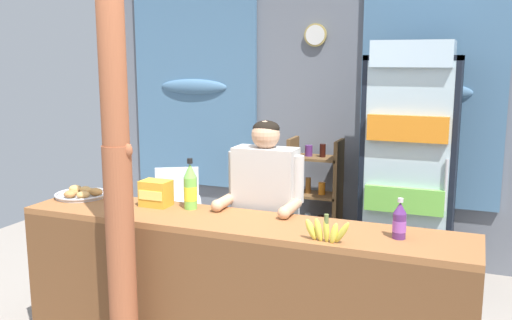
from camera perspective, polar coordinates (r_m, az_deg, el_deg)
ground_plane at (r=4.31m, az=-0.48°, el=-15.88°), size 6.97×6.97×0.00m
back_wall_curtained at (r=5.46m, az=5.92°, el=5.77°), size 4.79×0.22×2.87m
stall_counter at (r=3.48m, az=-2.79°, el=-12.31°), size 2.85×0.52×0.93m
timber_post at (r=3.27m, az=-14.01°, el=0.43°), size 0.19×0.17×2.84m
drink_fridge at (r=4.71m, az=15.41°, el=0.26°), size 0.72×0.61×2.04m
bottle_shelf_rack at (r=5.27m, az=6.00°, el=-3.94°), size 0.48×0.28×1.17m
plastic_lawn_chair at (r=5.43m, az=-7.98°, el=-4.82°), size 0.60×0.60×0.86m
shopkeeper at (r=3.79m, az=0.92°, el=-4.32°), size 0.54×0.42×1.50m
soda_bottle_lime_soda at (r=3.69m, az=-6.70°, el=-2.81°), size 0.09×0.09×0.34m
soda_bottle_grape_soda at (r=3.18m, az=14.41°, el=-6.08°), size 0.07×0.07×0.23m
snack_box_choco_powder at (r=3.81m, az=-10.16°, el=-3.35°), size 0.19×0.14×0.17m
pastry_tray at (r=4.19m, az=-17.36°, el=-3.29°), size 0.37×0.37×0.07m
banana_bunch at (r=3.06m, az=7.10°, el=-7.15°), size 0.27×0.06×0.16m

